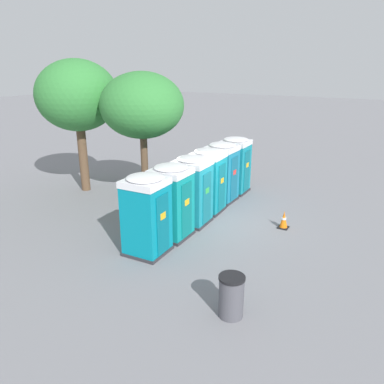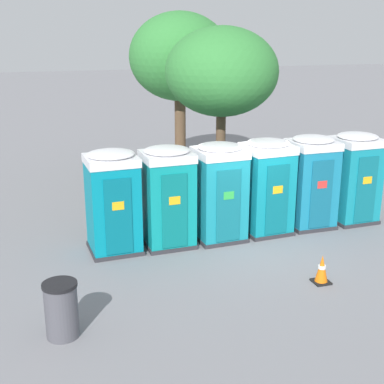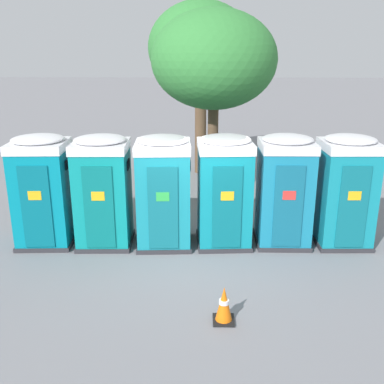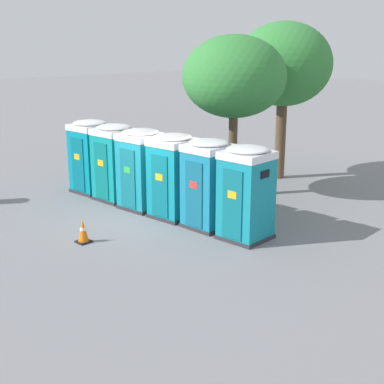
{
  "view_description": "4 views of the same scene",
  "coord_description": "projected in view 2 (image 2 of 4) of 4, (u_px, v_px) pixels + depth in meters",
  "views": [
    {
      "loc": [
        -11.82,
        -6.01,
        5.6
      ],
      "look_at": [
        -0.63,
        0.57,
        1.17
      ],
      "focal_mm": 35.0,
      "sensor_mm": 36.0,
      "label": 1
    },
    {
      "loc": [
        -5.3,
        -11.76,
        5.29
      ],
      "look_at": [
        -1.42,
        0.55,
        1.32
      ],
      "focal_mm": 50.0,
      "sensor_mm": 36.0,
      "label": 2
    },
    {
      "loc": [
        0.15,
        -9.06,
        4.37
      ],
      "look_at": [
        -0.06,
        0.59,
        1.24
      ],
      "focal_mm": 42.0,
      "sensor_mm": 36.0,
      "label": 3
    },
    {
      "loc": [
        11.91,
        -10.04,
        5.15
      ],
      "look_at": [
        1.41,
        0.63,
        0.92
      ],
      "focal_mm": 50.0,
      "sensor_mm": 36.0,
      "label": 4
    }
  ],
  "objects": [
    {
      "name": "portapotty_3",
      "position": [
        266.0,
        186.0,
        14.15
      ],
      "size": [
        1.28,
        1.27,
        2.54
      ],
      "color": "#2D2D33",
      "rests_on": "ground"
    },
    {
      "name": "street_tree_0",
      "position": [
        222.0,
        72.0,
        15.99
      ],
      "size": [
        3.41,
        3.41,
        5.38
      ],
      "color": "brown",
      "rests_on": "ground"
    },
    {
      "name": "street_tree_1",
      "position": [
        180.0,
        58.0,
        18.77
      ],
      "size": [
        3.57,
        3.57,
        5.87
      ],
      "color": "brown",
      "rests_on": "ground"
    },
    {
      "name": "trash_can",
      "position": [
        61.0,
        310.0,
        9.44
      ],
      "size": [
        0.62,
        0.62,
        1.04
      ],
      "color": "#4C4C54",
      "rests_on": "ground"
    },
    {
      "name": "portapotty_5",
      "position": [
        354.0,
        177.0,
        15.0
      ],
      "size": [
        1.23,
        1.23,
        2.54
      ],
      "color": "#2D2D33",
      "rests_on": "ground"
    },
    {
      "name": "portapotty_4",
      "position": [
        311.0,
        181.0,
        14.61
      ],
      "size": [
        1.21,
        1.21,
        2.54
      ],
      "color": "#2D2D33",
      "rests_on": "ground"
    },
    {
      "name": "portapotty_1",
      "position": [
        168.0,
        196.0,
        13.3
      ],
      "size": [
        1.26,
        1.24,
        2.54
      ],
      "color": "#2D2D33",
      "rests_on": "ground"
    },
    {
      "name": "portapotty_0",
      "position": [
        113.0,
        201.0,
        12.92
      ],
      "size": [
        1.28,
        1.25,
        2.54
      ],
      "color": "#2D2D33",
      "rests_on": "ground"
    },
    {
      "name": "portapotty_2",
      "position": [
        219.0,
        192.0,
        13.68
      ],
      "size": [
        1.29,
        1.26,
        2.54
      ],
      "color": "#2D2D33",
      "rests_on": "ground"
    },
    {
      "name": "ground_plane",
      "position": [
        251.0,
        242.0,
        13.8
      ],
      "size": [
        120.0,
        120.0,
        0.0
      ],
      "primitive_type": "plane",
      "color": "slate"
    },
    {
      "name": "traffic_cone",
      "position": [
        322.0,
        269.0,
        11.51
      ],
      "size": [
        0.36,
        0.36,
        0.64
      ],
      "color": "black",
      "rests_on": "ground"
    }
  ]
}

